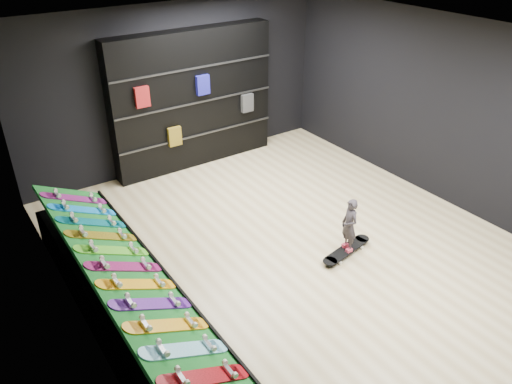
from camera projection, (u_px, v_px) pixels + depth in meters
floor at (292, 247)px, 7.36m from camera, size 6.00×7.00×0.01m
ceiling at (300, 40)px, 5.88m from camera, size 6.00×7.00×0.01m
wall_back at (177, 87)px, 9.13m from camera, size 6.00×0.02×3.00m
wall_left at (68, 225)px, 5.15m from camera, size 0.02×7.00×3.00m
wall_right at (440, 110)px, 8.10m from camera, size 0.02×7.00×3.00m
display_rack at (125, 301)px, 5.99m from camera, size 0.90×4.50×0.50m
turf_ramp at (124, 269)px, 5.78m from camera, size 0.92×4.50×0.46m
back_shelving at (193, 100)px, 9.22m from camera, size 3.18×0.37×2.54m
floor_skateboard at (346, 251)px, 7.19m from camera, size 1.00×0.39×0.09m
child at (348, 235)px, 7.05m from camera, size 0.16×0.21×0.49m
display_board_0 at (205, 377)px, 4.41m from camera, size 0.93×0.22×0.50m
display_board_1 at (185, 350)px, 4.69m from camera, size 0.93×0.22×0.50m
display_board_2 at (167, 325)px, 4.96m from camera, size 0.93×0.22×0.50m
display_board_3 at (152, 304)px, 5.23m from camera, size 0.93×0.22×0.50m
display_board_4 at (137, 284)px, 5.50m from camera, size 0.93×0.22×0.50m
display_board_5 at (124, 267)px, 5.78m from camera, size 0.93×0.22×0.50m
display_board_6 at (113, 250)px, 6.05m from camera, size 0.93×0.22×0.50m
display_board_7 at (102, 236)px, 6.32m from camera, size 0.93×0.22×0.50m
display_board_8 at (92, 222)px, 6.59m from camera, size 0.93×0.22×0.50m
display_board_9 at (83, 210)px, 6.87m from camera, size 0.93×0.22×0.50m
display_board_10 at (75, 198)px, 7.14m from camera, size 0.93×0.22×0.50m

